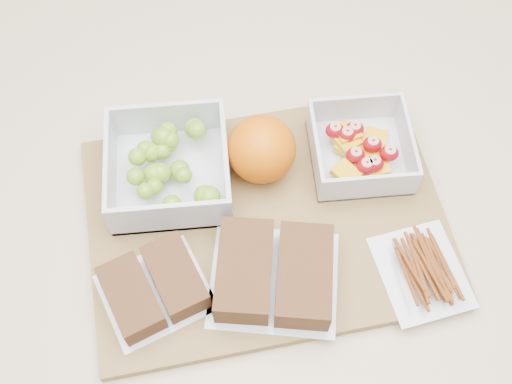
% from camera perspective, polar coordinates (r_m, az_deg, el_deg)
% --- Properties ---
extents(ground, '(4.00, 4.00, 0.00)m').
position_cam_1_polar(ground, '(1.64, 0.54, -16.15)').
color(ground, gray).
rests_on(ground, ground).
extents(counter, '(1.20, 0.90, 0.90)m').
position_cam_1_polar(counter, '(1.20, 0.72, -11.63)').
color(counter, beige).
rests_on(counter, ground).
extents(cutting_board, '(0.45, 0.34, 0.02)m').
position_cam_1_polar(cutting_board, '(0.77, 0.95, -2.62)').
color(cutting_board, olive).
rests_on(cutting_board, counter).
extents(grape_container, '(0.14, 0.14, 0.06)m').
position_cam_1_polar(grape_container, '(0.77, -7.63, 2.26)').
color(grape_container, silver).
rests_on(grape_container, cutting_board).
extents(fruit_container, '(0.12, 0.12, 0.05)m').
position_cam_1_polar(fruit_container, '(0.80, 9.23, 3.75)').
color(fruit_container, silver).
rests_on(fruit_container, cutting_board).
extents(orange, '(0.08, 0.08, 0.08)m').
position_cam_1_polar(orange, '(0.76, 0.50, 3.82)').
color(orange, '#E16205').
rests_on(orange, cutting_board).
extents(sandwich_bag_left, '(0.14, 0.14, 0.04)m').
position_cam_1_polar(sandwich_bag_left, '(0.72, -9.09, -8.41)').
color(sandwich_bag_left, silver).
rests_on(sandwich_bag_left, cutting_board).
extents(sandwich_bag_center, '(0.16, 0.15, 0.04)m').
position_cam_1_polar(sandwich_bag_center, '(0.71, 1.63, -7.26)').
color(sandwich_bag_center, silver).
rests_on(sandwich_bag_center, cutting_board).
extents(pretzel_bag, '(0.11, 0.13, 0.03)m').
position_cam_1_polar(pretzel_bag, '(0.75, 14.66, -6.62)').
color(pretzel_bag, silver).
rests_on(pretzel_bag, cutting_board).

